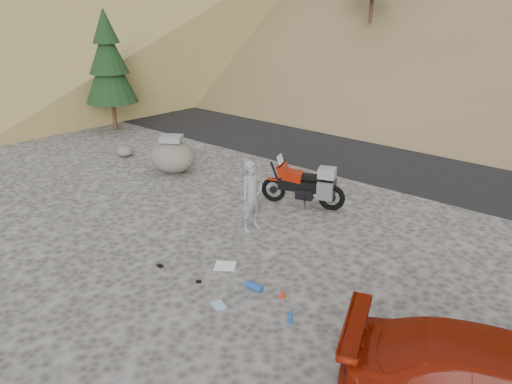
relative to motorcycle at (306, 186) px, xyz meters
The scene contains 14 objects.
ground 2.92m from the motorcycle, 89.18° to the right, with size 140.00×140.00×0.00m, color #403D3B.
road 6.18m from the motorcycle, 89.62° to the left, with size 120.00×7.00×0.05m, color black.
conifer_verge 11.31m from the motorcycle, behind, with size 2.20×2.20×5.04m.
motorcycle is the anchor object (origin of this frame).
man 2.21m from the motorcycle, 97.62° to the right, with size 0.68×0.45×1.88m, color gray.
boulder 5.11m from the motorcycle, behind, with size 1.98×1.83×1.23m.
small_rock 7.72m from the motorcycle, behind, with size 0.68×0.62×0.39m.
gear_white_cloth 3.98m from the motorcycle, 84.15° to the right, with size 0.47×0.41×0.02m, color white.
gear_blue_mat 4.53m from the motorcycle, 70.46° to the right, with size 0.15×0.15×0.38m, color #1B4DA7.
gear_bottle 5.42m from the motorcycle, 59.77° to the right, with size 0.09×0.09×0.24m, color #1B4DA7.
gear_funnel 4.63m from the motorcycle, 62.58° to the right, with size 0.13×0.13×0.17m, color red.
gear_glove_a 4.93m from the motorcycle, 98.68° to the right, with size 0.13×0.10×0.04m, color black.
gear_glove_b 4.81m from the motorcycle, 85.16° to the right, with size 0.11×0.08×0.04m, color black.
gear_blue_cloth 5.30m from the motorcycle, 75.79° to the right, with size 0.31×0.23×0.01m, color #89B5D3.
Camera 1 is at (6.96, -8.23, 5.88)m, focal length 35.00 mm.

